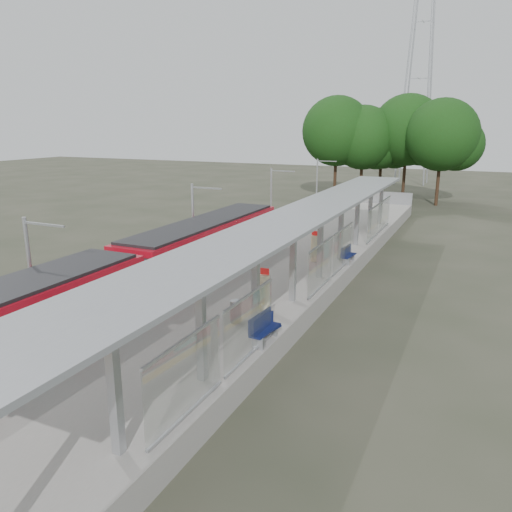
{
  "coord_description": "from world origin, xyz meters",
  "views": [
    {
      "loc": [
        9.5,
        -6.24,
        8.82
      ],
      "look_at": [
        -0.78,
        16.07,
        2.3
      ],
      "focal_mm": 35.0,
      "sensor_mm": 36.0,
      "label": 1
    }
  ],
  "objects_px": {
    "bench_far": "(347,254)",
    "info_pillar_near": "(265,293)",
    "bench_near": "(263,327)",
    "litter_bin": "(236,312)",
    "train": "(125,283)",
    "bench_mid": "(265,328)",
    "info_pillar_far": "(314,248)"
  },
  "relations": [
    {
      "from": "bench_mid",
      "to": "bench_near",
      "type": "bearing_deg",
      "value": -84.43
    },
    {
      "from": "info_pillar_far",
      "to": "litter_bin",
      "type": "bearing_deg",
      "value": -78.09
    },
    {
      "from": "train",
      "to": "info_pillar_far",
      "type": "bearing_deg",
      "value": 63.63
    },
    {
      "from": "bench_near",
      "to": "litter_bin",
      "type": "relative_size",
      "value": 1.78
    },
    {
      "from": "bench_far",
      "to": "litter_bin",
      "type": "height_order",
      "value": "bench_far"
    },
    {
      "from": "bench_mid",
      "to": "litter_bin",
      "type": "height_order",
      "value": "bench_mid"
    },
    {
      "from": "bench_mid",
      "to": "litter_bin",
      "type": "relative_size",
      "value": 1.55
    },
    {
      "from": "bench_near",
      "to": "train",
      "type": "bearing_deg",
      "value": 176.57
    },
    {
      "from": "bench_mid",
      "to": "bench_far",
      "type": "relative_size",
      "value": 0.98
    },
    {
      "from": "info_pillar_near",
      "to": "bench_far",
      "type": "bearing_deg",
      "value": 78.99
    },
    {
      "from": "bench_mid",
      "to": "litter_bin",
      "type": "bearing_deg",
      "value": 158.53
    },
    {
      "from": "bench_far",
      "to": "train",
      "type": "bearing_deg",
      "value": -115.85
    },
    {
      "from": "train",
      "to": "info_pillar_near",
      "type": "distance_m",
      "value": 6.2
    },
    {
      "from": "bench_mid",
      "to": "litter_bin",
      "type": "xyz_separation_m",
      "value": [
        -1.78,
        1.13,
        -0.03
      ]
    },
    {
      "from": "train",
      "to": "bench_mid",
      "type": "xyz_separation_m",
      "value": [
        7.12,
        -0.85,
        -0.55
      ]
    },
    {
      "from": "info_pillar_far",
      "to": "litter_bin",
      "type": "xyz_separation_m",
      "value": [
        0.09,
        -10.3,
        -0.31
      ]
    },
    {
      "from": "train",
      "to": "info_pillar_near",
      "type": "bearing_deg",
      "value": 18.42
    },
    {
      "from": "info_pillar_near",
      "to": "info_pillar_far",
      "type": "xyz_separation_m",
      "value": [
        -0.63,
        8.62,
        -0.05
      ]
    },
    {
      "from": "info_pillar_near",
      "to": "litter_bin",
      "type": "xyz_separation_m",
      "value": [
        -0.54,
        -1.68,
        -0.36
      ]
    },
    {
      "from": "bench_mid",
      "to": "bench_far",
      "type": "bearing_deg",
      "value": 100.91
    },
    {
      "from": "bench_far",
      "to": "info_pillar_near",
      "type": "bearing_deg",
      "value": -90.85
    },
    {
      "from": "bench_near",
      "to": "bench_far",
      "type": "relative_size",
      "value": 1.13
    },
    {
      "from": "train",
      "to": "bench_far",
      "type": "relative_size",
      "value": 18.7
    },
    {
      "from": "bench_far",
      "to": "info_pillar_near",
      "type": "xyz_separation_m",
      "value": [
        -1.24,
        -9.1,
        0.31
      ]
    },
    {
      "from": "train",
      "to": "bench_near",
      "type": "relative_size",
      "value": 16.56
    },
    {
      "from": "train",
      "to": "bench_far",
      "type": "bearing_deg",
      "value": 57.25
    },
    {
      "from": "train",
      "to": "litter_bin",
      "type": "height_order",
      "value": "train"
    },
    {
      "from": "train",
      "to": "info_pillar_far",
      "type": "xyz_separation_m",
      "value": [
        5.24,
        10.58,
        -0.27
      ]
    },
    {
      "from": "bench_far",
      "to": "bench_mid",
      "type": "bearing_deg",
      "value": -83.09
    },
    {
      "from": "bench_near",
      "to": "bench_mid",
      "type": "bearing_deg",
      "value": 89.29
    },
    {
      "from": "train",
      "to": "bench_mid",
      "type": "distance_m",
      "value": 7.19
    },
    {
      "from": "bench_near",
      "to": "bench_mid",
      "type": "height_order",
      "value": "bench_near"
    }
  ]
}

